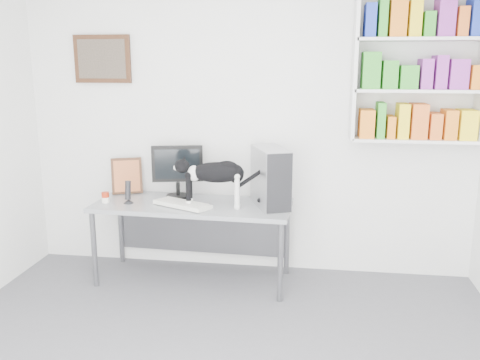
# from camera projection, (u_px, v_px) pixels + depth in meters

# --- Properties ---
(room) EXTENTS (4.01, 4.01, 2.70)m
(room) POSITION_uv_depth(u_px,v_px,m) (197.00, 168.00, 2.57)
(room) COLOR #505055
(room) RESTS_ON ground
(bookshelf) EXTENTS (1.03, 0.28, 1.24)m
(bookshelf) POSITION_uv_depth(u_px,v_px,m) (418.00, 65.00, 4.05)
(bookshelf) COLOR silver
(bookshelf) RESTS_ON room
(wall_art) EXTENTS (0.52, 0.04, 0.42)m
(wall_art) POSITION_uv_depth(u_px,v_px,m) (102.00, 59.00, 4.53)
(wall_art) COLOR #472A16
(wall_art) RESTS_ON room
(desk) EXTENTS (1.70, 0.72, 0.70)m
(desk) POSITION_uv_depth(u_px,v_px,m) (193.00, 242.00, 4.41)
(desk) COLOR gray
(desk) RESTS_ON room
(monitor) EXTENTS (0.48, 0.31, 0.48)m
(monitor) POSITION_uv_depth(u_px,v_px,m) (178.00, 171.00, 4.48)
(monitor) COLOR black
(monitor) RESTS_ON desk
(keyboard) EXTENTS (0.53, 0.39, 0.04)m
(keyboard) POSITION_uv_depth(u_px,v_px,m) (183.00, 204.00, 4.24)
(keyboard) COLOR silver
(keyboard) RESTS_ON desk
(pc_tower) EXTENTS (0.38, 0.53, 0.49)m
(pc_tower) POSITION_uv_depth(u_px,v_px,m) (270.00, 177.00, 4.22)
(pc_tower) COLOR #A5A5AA
(pc_tower) RESTS_ON desk
(speaker) EXTENTS (0.10, 0.10, 0.20)m
(speaker) POSITION_uv_depth(u_px,v_px,m) (128.00, 192.00, 4.32)
(speaker) COLOR black
(speaker) RESTS_ON desk
(leaning_print) EXTENTS (0.30, 0.20, 0.34)m
(leaning_print) POSITION_uv_depth(u_px,v_px,m) (127.00, 175.00, 4.63)
(leaning_print) COLOR #472A16
(leaning_print) RESTS_ON desk
(soup_can) EXTENTS (0.08, 0.08, 0.09)m
(soup_can) POSITION_uv_depth(u_px,v_px,m) (105.00, 197.00, 4.34)
(soup_can) COLOR #AF280F
(soup_can) RESTS_ON desk
(cat) EXTENTS (0.66, 0.23, 0.40)m
(cat) POSITION_uv_depth(u_px,v_px,m) (215.00, 184.00, 4.17)
(cat) COLOR black
(cat) RESTS_ON desk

